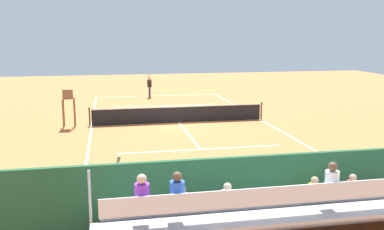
# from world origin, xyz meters

# --- Properties ---
(ground_plane) EXTENTS (60.00, 60.00, 0.00)m
(ground_plane) POSITION_xyz_m (0.00, 0.00, 0.00)
(ground_plane) COLOR #C66B38
(court_line_markings) EXTENTS (10.10, 22.20, 0.01)m
(court_line_markings) POSITION_xyz_m (0.00, -0.04, 0.00)
(court_line_markings) COLOR white
(court_line_markings) RESTS_ON ground
(tennis_net) EXTENTS (10.30, 0.10, 1.07)m
(tennis_net) POSITION_xyz_m (0.00, 0.00, 0.50)
(tennis_net) COLOR black
(tennis_net) RESTS_ON ground
(backdrop_wall) EXTENTS (18.00, 0.16, 2.00)m
(backdrop_wall) POSITION_xyz_m (0.00, 14.00, 1.00)
(backdrop_wall) COLOR #235633
(backdrop_wall) RESTS_ON ground
(bleacher_stand) EXTENTS (9.06, 2.40, 2.48)m
(bleacher_stand) POSITION_xyz_m (-0.01, 15.34, 0.95)
(bleacher_stand) COLOR #B2B2B7
(bleacher_stand) RESTS_ON ground
(umpire_chair) EXTENTS (0.67, 0.67, 2.14)m
(umpire_chair) POSITION_xyz_m (6.20, 0.11, 1.31)
(umpire_chair) COLOR brown
(umpire_chair) RESTS_ON ground
(courtside_bench) EXTENTS (1.80, 0.40, 0.93)m
(courtside_bench) POSITION_xyz_m (-3.02, 13.27, 0.56)
(courtside_bench) COLOR #9E754C
(courtside_bench) RESTS_ON ground
(equipment_bag) EXTENTS (0.90, 0.36, 0.36)m
(equipment_bag) POSITION_xyz_m (-0.98, 13.40, 0.18)
(equipment_bag) COLOR black
(equipment_bag) RESTS_ON ground
(tennis_player) EXTENTS (0.43, 0.55, 1.93)m
(tennis_player) POSITION_xyz_m (0.70, -10.26, 1.02)
(tennis_player) COLOR navy
(tennis_player) RESTS_ON ground
(tennis_racket) EXTENTS (0.36, 0.58, 0.03)m
(tennis_racket) POSITION_xyz_m (1.70, -10.92, 0.01)
(tennis_racket) COLOR black
(tennis_racket) RESTS_ON ground
(tennis_ball_near) EXTENTS (0.07, 0.07, 0.07)m
(tennis_ball_near) POSITION_xyz_m (-0.84, -6.68, 0.03)
(tennis_ball_near) COLOR #CCDB33
(tennis_ball_near) RESTS_ON ground
(line_judge) EXTENTS (0.40, 0.55, 1.93)m
(line_judge) POSITION_xyz_m (3.85, 13.30, 1.02)
(line_judge) COLOR #232328
(line_judge) RESTS_ON ground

